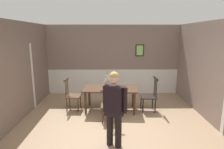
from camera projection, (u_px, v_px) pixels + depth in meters
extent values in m
plane|color=#9E7F60|center=(114.00, 125.00, 5.08)|extent=(6.43, 6.43, 0.00)
cube|color=gray|center=(113.00, 47.00, 7.56)|extent=(5.31, 0.12, 1.75)
cube|color=white|center=(113.00, 81.00, 7.85)|extent=(5.31, 0.14, 0.99)
cube|color=white|center=(113.00, 69.00, 7.72)|extent=(5.31, 0.05, 0.06)
cube|color=#382314|center=(140.00, 50.00, 7.51)|extent=(0.33, 0.03, 0.46)
cube|color=#94DD77|center=(140.00, 50.00, 7.50)|extent=(0.25, 0.01, 0.38)
cube|color=#756056|center=(8.00, 75.00, 4.78)|extent=(0.12, 5.85, 2.73)
cube|color=silver|center=(32.00, 76.00, 6.14)|extent=(0.06, 0.12, 2.10)
cube|color=gray|center=(220.00, 75.00, 4.82)|extent=(0.12, 5.85, 2.73)
cube|color=#4C3323|center=(110.00, 88.00, 5.98)|extent=(1.71, 0.99, 0.04)
cylinder|color=#4C3323|center=(86.00, 103.00, 5.75)|extent=(0.07, 0.07, 0.69)
cylinder|color=#4C3323|center=(134.00, 104.00, 5.68)|extent=(0.07, 0.07, 0.69)
cylinder|color=#4C3323|center=(89.00, 96.00, 6.44)|extent=(0.07, 0.07, 0.69)
cylinder|color=#4C3323|center=(133.00, 96.00, 6.37)|extent=(0.07, 0.07, 0.69)
cube|color=black|center=(148.00, 97.00, 5.98)|extent=(0.47, 0.47, 0.03)
cube|color=black|center=(156.00, 78.00, 5.86)|extent=(0.04, 0.47, 0.06)
cylinder|color=black|center=(157.00, 88.00, 5.78)|extent=(0.02, 0.02, 0.60)
cylinder|color=black|center=(155.00, 87.00, 5.92)|extent=(0.02, 0.02, 0.60)
cylinder|color=black|center=(154.00, 86.00, 6.05)|extent=(0.02, 0.02, 0.60)
cylinder|color=black|center=(143.00, 106.00, 5.84)|extent=(0.04, 0.04, 0.45)
cylinder|color=black|center=(141.00, 102.00, 6.21)|extent=(0.04, 0.04, 0.45)
cylinder|color=black|center=(155.00, 106.00, 5.85)|extent=(0.04, 0.04, 0.45)
cylinder|color=black|center=(152.00, 102.00, 6.21)|extent=(0.04, 0.04, 0.45)
cube|color=#513823|center=(73.00, 96.00, 6.10)|extent=(0.47, 0.47, 0.03)
cube|color=#513823|center=(66.00, 79.00, 6.00)|extent=(0.06, 0.45, 0.06)
cylinder|color=#513823|center=(68.00, 86.00, 6.18)|extent=(0.02, 0.02, 0.55)
cylinder|color=#513823|center=(67.00, 87.00, 6.05)|extent=(0.02, 0.02, 0.55)
cylinder|color=#513823|center=(65.00, 88.00, 5.91)|extent=(0.02, 0.02, 0.55)
cylinder|color=#513823|center=(80.00, 101.00, 6.31)|extent=(0.04, 0.04, 0.43)
cylinder|color=#513823|center=(78.00, 105.00, 5.96)|extent=(0.04, 0.04, 0.43)
cylinder|color=#513823|center=(70.00, 101.00, 6.33)|extent=(0.04, 0.04, 0.43)
cylinder|color=#513823|center=(67.00, 105.00, 5.98)|extent=(0.04, 0.04, 0.43)
cube|color=#513823|center=(109.00, 106.00, 5.26)|extent=(0.43, 0.43, 0.03)
cube|color=#513823|center=(109.00, 91.00, 4.97)|extent=(0.43, 0.04, 0.06)
cylinder|color=#513823|center=(104.00, 99.00, 5.01)|extent=(0.02, 0.02, 0.49)
cylinder|color=#513823|center=(109.00, 99.00, 5.01)|extent=(0.02, 0.02, 0.49)
cylinder|color=#513823|center=(114.00, 99.00, 5.02)|extent=(0.02, 0.02, 0.49)
cylinder|color=#513823|center=(103.00, 111.00, 5.47)|extent=(0.04, 0.04, 0.43)
cylinder|color=#513823|center=(115.00, 111.00, 5.47)|extent=(0.04, 0.04, 0.43)
cylinder|color=#513823|center=(102.00, 116.00, 5.13)|extent=(0.04, 0.04, 0.43)
cylinder|color=#513823|center=(115.00, 116.00, 5.14)|extent=(0.04, 0.04, 0.43)
cylinder|color=black|center=(118.00, 130.00, 4.04)|extent=(0.14, 0.14, 0.78)
cylinder|color=black|center=(110.00, 128.00, 4.13)|extent=(0.14, 0.14, 0.78)
cube|color=black|center=(114.00, 113.00, 4.01)|extent=(0.42, 0.35, 0.12)
cube|color=black|center=(114.00, 99.00, 3.95)|extent=(0.46, 0.39, 0.56)
cylinder|color=black|center=(125.00, 100.00, 3.84)|extent=(0.09, 0.09, 0.53)
cylinder|color=beige|center=(106.00, 82.00, 3.95)|extent=(0.16, 0.17, 0.19)
cylinder|color=beige|center=(114.00, 85.00, 3.89)|extent=(0.09, 0.09, 0.05)
sphere|color=beige|center=(114.00, 78.00, 3.86)|extent=(0.21, 0.21, 0.21)
sphere|color=tan|center=(114.00, 77.00, 3.85)|extent=(0.20, 0.20, 0.20)
cube|color=#B7B7BC|center=(107.00, 79.00, 3.91)|extent=(0.08, 0.07, 0.17)
cylinder|color=black|center=(107.00, 73.00, 3.88)|extent=(0.01, 0.01, 0.08)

